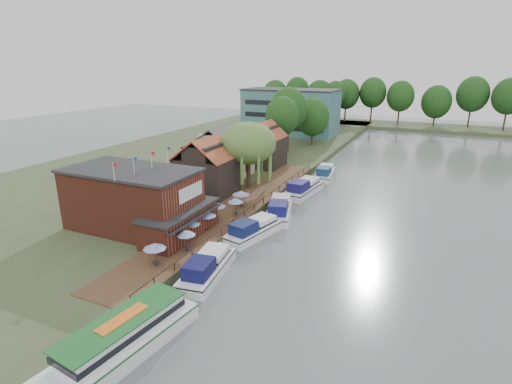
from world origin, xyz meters
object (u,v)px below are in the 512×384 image
at_px(umbrella_0, 155,255).
at_px(tour_boat, 117,340).
at_px(hotel_block, 291,112).
at_px(umbrella_4, 217,212).
at_px(cruiser_0, 207,264).
at_px(cruiser_3, 304,186).
at_px(swan, 179,318).
at_px(cottage_c, 264,144).
at_px(cruiser_1, 254,227).
at_px(umbrella_6, 241,199).
at_px(cottage_b, 222,152).
at_px(cruiser_4, 325,171).
at_px(pub, 146,201).
at_px(umbrella_3, 206,221).
at_px(umbrella_5, 236,207).
at_px(cruiser_2, 279,207).
at_px(willow, 248,156).
at_px(umbrella_1, 186,241).
at_px(umbrella_2, 192,230).
at_px(cottage_a, 207,166).

height_order(umbrella_0, tour_boat, umbrella_0).
bearing_deg(hotel_block, umbrella_4, -77.92).
xyz_separation_m(umbrella_4, cruiser_0, (4.97, -10.57, -1.05)).
bearing_deg(cruiser_3, tour_boat, -84.30).
xyz_separation_m(cruiser_3, tour_boat, (-0.29, -40.76, 0.15)).
distance_m(umbrella_0, swan, 8.26).
height_order(cottage_c, cruiser_1, cottage_c).
bearing_deg(swan, umbrella_4, 110.53).
bearing_deg(cruiser_1, cruiser_3, 102.30).
relative_size(umbrella_6, cruiser_0, 0.24).
bearing_deg(cottage_c, cruiser_1, -68.71).
distance_m(cottage_b, cruiser_4, 18.94).
distance_m(umbrella_0, cruiser_1, 13.28).
height_order(pub, swan, pub).
xyz_separation_m(cottage_b, cruiser_1, (15.09, -19.46, -4.05)).
xyz_separation_m(cruiser_0, cruiser_3, (0.55, 28.30, 0.07)).
xyz_separation_m(umbrella_3, umbrella_5, (0.88, 5.73, 0.00)).
relative_size(cruiser_1, cruiser_2, 0.93).
relative_size(cruiser_1, swan, 22.44).
bearing_deg(willow, cottage_c, 104.04).
height_order(cruiser_2, swan, cruiser_2).
distance_m(umbrella_1, cruiser_4, 37.67).
relative_size(umbrella_5, tour_boat, 0.18).
height_order(umbrella_2, cruiser_3, umbrella_2).
xyz_separation_m(umbrella_0, cruiser_3, (5.05, 30.38, -0.98)).
height_order(willow, swan, willow).
relative_size(cottage_b, cruiser_1, 0.97).
height_order(willow, umbrella_4, willow).
relative_size(willow, swan, 23.69).
height_order(umbrella_2, tour_boat, umbrella_2).
height_order(pub, cruiser_0, pub).
distance_m(willow, umbrella_1, 23.62).
height_order(pub, umbrella_3, pub).
bearing_deg(umbrella_5, cottage_a, 141.05).
distance_m(pub, swan, 17.91).
bearing_deg(umbrella_4, umbrella_5, 61.88).
bearing_deg(umbrella_4, umbrella_6, 83.84).
relative_size(umbrella_1, umbrella_6, 0.98).
distance_m(cruiser_1, tour_boat, 22.78).
distance_m(umbrella_1, umbrella_4, 8.88).
distance_m(umbrella_0, umbrella_6, 18.15).
distance_m(cottage_a, cottage_c, 19.03).
xyz_separation_m(cruiser_2, swan, (1.18, -25.12, -1.08)).
bearing_deg(umbrella_1, cottage_b, 112.07).
relative_size(umbrella_3, tour_boat, 0.18).
xyz_separation_m(hotel_block, umbrella_3, (14.40, -68.43, -4.86)).
relative_size(cottage_a, willow, 0.82).
distance_m(umbrella_0, cruiser_3, 30.81).
relative_size(umbrella_6, swan, 5.53).
height_order(pub, cottage_a, cottage_a).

